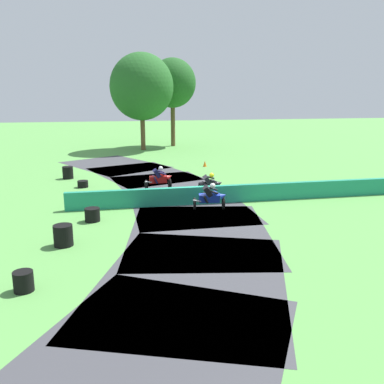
# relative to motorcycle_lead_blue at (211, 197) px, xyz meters

# --- Properties ---
(ground_plane) EXTENTS (120.00, 120.00, 0.00)m
(ground_plane) POSITION_rel_motorcycle_lead_blue_xyz_m (-0.90, 1.19, -0.65)
(ground_plane) COLOR #569947
(track_asphalt) EXTENTS (11.23, 34.91, 0.01)m
(track_asphalt) POSITION_rel_motorcycle_lead_blue_xyz_m (-2.43, 1.16, -0.64)
(track_asphalt) COLOR #3D3D42
(track_asphalt) RESTS_ON ground
(safety_barrier) EXTENTS (22.40, 0.82, 0.90)m
(safety_barrier) POSITION_rel_motorcycle_lead_blue_xyz_m (4.26, 1.31, -0.20)
(safety_barrier) COLOR #1E8466
(safety_barrier) RESTS_ON ground
(motorcycle_lead_blue) EXTENTS (1.70, 0.88, 1.43)m
(motorcycle_lead_blue) POSITION_rel_motorcycle_lead_blue_xyz_m (0.00, 0.00, 0.00)
(motorcycle_lead_blue) COLOR black
(motorcycle_lead_blue) RESTS_ON ground
(motorcycle_chase_black) EXTENTS (1.70, 0.99, 1.42)m
(motorcycle_chase_black) POSITION_rel_motorcycle_lead_blue_xyz_m (0.51, 2.69, -0.01)
(motorcycle_chase_black) COLOR black
(motorcycle_chase_black) RESTS_ON ground
(motorcycle_trailing_red) EXTENTS (1.68, 0.88, 1.42)m
(motorcycle_trailing_red) POSITION_rel_motorcycle_lead_blue_xyz_m (-1.99, 4.78, 0.01)
(motorcycle_trailing_red) COLOR black
(motorcycle_trailing_red) RESTS_ON ground
(tire_stack_near) EXTENTS (0.58, 0.58, 0.60)m
(tire_stack_near) POSITION_rel_motorcycle_lead_blue_xyz_m (-7.17, -7.38, -0.35)
(tire_stack_near) COLOR black
(tire_stack_near) RESTS_ON ground
(tire_stack_mid_a) EXTENTS (0.71, 0.71, 0.80)m
(tire_stack_mid_a) POSITION_rel_motorcycle_lead_blue_xyz_m (-6.46, -3.77, -0.25)
(tire_stack_mid_a) COLOR black
(tire_stack_mid_a) RESTS_ON ground
(tire_stack_mid_b) EXTENTS (0.66, 0.66, 0.60)m
(tire_stack_mid_b) POSITION_rel_motorcycle_lead_blue_xyz_m (-5.55, -0.87, -0.35)
(tire_stack_mid_b) COLOR black
(tire_stack_mid_b) RESTS_ON ground
(tire_stack_far) EXTENTS (0.65, 0.65, 0.40)m
(tire_stack_far) POSITION_rel_motorcycle_lead_blue_xyz_m (-5.74, 2.24, -0.45)
(tire_stack_far) COLOR black
(tire_stack_far) RESTS_ON ground
(tire_stack_extra_a) EXTENTS (0.62, 0.62, 0.40)m
(tire_stack_extra_a) POSITION_rel_motorcycle_lead_blue_xyz_m (-6.44, 6.12, -0.45)
(tire_stack_extra_a) COLOR black
(tire_stack_extra_a) RESTS_ON ground
(tire_stack_extra_b) EXTENTS (0.68, 0.68, 0.80)m
(tire_stack_extra_b) POSITION_rel_motorcycle_lead_blue_xyz_m (-7.57, 8.91, -0.25)
(tire_stack_extra_b) COLOR black
(tire_stack_extra_b) RESTS_ON ground
(traffic_cone) EXTENTS (0.28, 0.28, 0.44)m
(traffic_cone) POSITION_rel_motorcycle_lead_blue_xyz_m (2.17, 11.75, -0.43)
(traffic_cone) COLOR orange
(traffic_cone) RESTS_ON ground
(tree_far_left) EXTENTS (5.96, 5.96, 9.07)m
(tree_far_left) POSITION_rel_motorcycle_lead_blue_xyz_m (-1.81, 21.84, 5.29)
(tree_far_left) COLOR brown
(tree_far_left) RESTS_ON ground
(tree_far_right) EXTENTS (4.67, 4.67, 8.78)m
(tree_far_right) POSITION_rel_motorcycle_lead_blue_xyz_m (1.43, 24.21, 5.65)
(tree_far_right) COLOR brown
(tree_far_right) RESTS_ON ground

